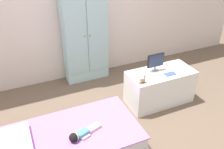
# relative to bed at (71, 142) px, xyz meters

# --- Properties ---
(ground_plane) EXTENTS (10.00, 10.00, 0.02)m
(ground_plane) POSITION_rel_bed_xyz_m (0.58, 0.05, -0.15)
(ground_plane) COLOR brown
(bed) EXTENTS (1.51, 0.83, 0.28)m
(bed) POSITION_rel_bed_xyz_m (0.00, 0.00, 0.00)
(bed) COLOR beige
(bed) RESTS_ON ground_plane
(pillow) EXTENTS (0.32, 0.59, 0.07)m
(pillow) POSITION_rel_bed_xyz_m (-0.55, 0.00, 0.17)
(pillow) COLOR silver
(pillow) RESTS_ON bed
(doll) EXTENTS (0.38, 0.19, 0.10)m
(doll) POSITION_rel_bed_xyz_m (0.07, -0.10, 0.18)
(doll) COLOR #4C84C6
(doll) RESTS_ON bed
(wardrobe) EXTENTS (0.69, 0.28, 1.60)m
(wardrobe) POSITION_rel_bed_xyz_m (0.68, 1.46, 0.67)
(wardrobe) COLOR silver
(wardrobe) RESTS_ON ground_plane
(tv_stand) EXTENTS (0.93, 0.44, 0.49)m
(tv_stand) POSITION_rel_bed_xyz_m (1.41, 0.40, 0.11)
(tv_stand) COLOR white
(tv_stand) RESTS_ON ground_plane
(tv_monitor) EXTENTS (0.25, 0.10, 0.25)m
(tv_monitor) POSITION_rel_bed_xyz_m (1.35, 0.48, 0.50)
(tv_monitor) COLOR #99999E
(tv_monitor) RESTS_ON tv_stand
(rocking_horse_toy) EXTENTS (0.10, 0.04, 0.12)m
(rocking_horse_toy) POSITION_rel_bed_xyz_m (1.04, 0.26, 0.41)
(rocking_horse_toy) COLOR #8E6642
(rocking_horse_toy) RESTS_ON tv_stand
(book_blue) EXTENTS (0.15, 0.08, 0.01)m
(book_blue) POSITION_rel_bed_xyz_m (1.48, 0.30, 0.36)
(book_blue) COLOR blue
(book_blue) RESTS_ON tv_stand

